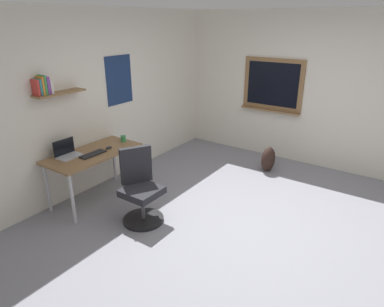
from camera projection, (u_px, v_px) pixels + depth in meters
The scene contains 10 objects.
ground_plane at pixel (245, 224), 4.32m from camera, with size 5.20×5.20×0.00m, color gray.
wall_back at pixel (104, 99), 5.13m from camera, with size 5.00×0.30×2.60m.
wall_right at pixel (313, 91), 5.73m from camera, with size 0.22×5.00×2.60m.
desk at pixel (94, 157), 4.69m from camera, with size 1.31×0.64×0.72m.
office_chair at pixel (140, 191), 4.29m from camera, with size 0.55×0.56×0.95m.
laptop at pixel (67, 153), 4.50m from camera, with size 0.31×0.21×0.23m.
keyboard at pixel (93, 154), 4.57m from camera, with size 0.37×0.13×0.02m, color black.
computer_mouse at pixel (109, 148), 4.78m from camera, with size 0.10×0.06×0.03m, color #262628.
coffee_mug at pixel (123, 139), 5.05m from camera, with size 0.08×0.08×0.09m, color #338C4C.
backpack at pixel (268, 159), 5.76m from camera, with size 0.32×0.22×0.42m, color black.
Camera 1 is at (-3.42, -1.54, 2.43)m, focal length 31.72 mm.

